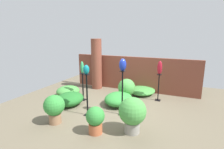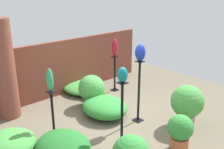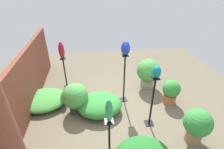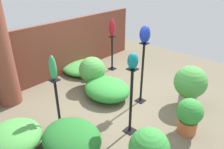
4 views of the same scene
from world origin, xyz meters
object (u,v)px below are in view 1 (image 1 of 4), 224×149
at_px(brick_pillar, 97,64).
at_px(art_vase_cobalt, 123,65).
at_px(pedestal_cobalt, 122,95).
at_px(art_vase_teal, 86,70).
at_px(pedestal_teal, 87,97).
at_px(pedestal_ruby, 158,89).
at_px(potted_plant_mid_right, 54,107).
at_px(potted_plant_back_center, 127,88).
at_px(pedestal_jade, 83,88).
at_px(potted_plant_front_right, 132,113).
at_px(art_vase_ruby, 160,68).
at_px(potted_plant_front_left, 95,119).
at_px(art_vase_jade, 82,67).

distance_m(brick_pillar, art_vase_cobalt, 3.04).
distance_m(pedestal_cobalt, art_vase_teal, 1.35).
distance_m(pedestal_teal, pedestal_ruby, 2.83).
xyz_separation_m(potted_plant_mid_right, potted_plant_back_center, (1.28, 2.58, -0.03)).
relative_size(pedestal_jade, potted_plant_front_right, 1.12).
distance_m(art_vase_cobalt, art_vase_ruby, 1.91).
bearing_deg(potted_plant_front_left, brick_pillar, 117.46).
xyz_separation_m(pedestal_ruby, art_vase_cobalt, (-0.85, -1.69, 1.14)).
distance_m(art_vase_cobalt, potted_plant_front_right, 1.49).
bearing_deg(pedestal_ruby, art_vase_cobalt, -116.73).
xyz_separation_m(pedestal_jade, potted_plant_back_center, (1.52, 0.71, -0.03)).
relative_size(pedestal_cobalt, art_vase_cobalt, 3.86).
distance_m(art_vase_cobalt, potted_plant_front_left, 1.77).
distance_m(art_vase_ruby, art_vase_jade, 2.88).
bearing_deg(potted_plant_front_left, potted_plant_mid_right, 179.70).
bearing_deg(potted_plant_front_left, art_vase_teal, 131.69).
bearing_deg(potted_plant_front_left, potted_plant_front_right, 25.46).
bearing_deg(pedestal_cobalt, brick_pillar, 133.28).
height_order(pedestal_jade, art_vase_teal, art_vase_teal).
bearing_deg(art_vase_cobalt, potted_plant_front_right, -55.84).
bearing_deg(pedestal_teal, art_vase_teal, 0.00).
distance_m(brick_pillar, pedestal_jade, 1.74).
bearing_deg(pedestal_jade, art_vase_ruby, 22.12).
bearing_deg(art_vase_cobalt, potted_plant_back_center, 102.73).
xyz_separation_m(pedestal_jade, art_vase_ruby, (2.66, 1.08, 0.80)).
xyz_separation_m(art_vase_ruby, potted_plant_mid_right, (-2.42, -2.95, -0.80)).
height_order(pedestal_cobalt, pedestal_teal, pedestal_cobalt).
bearing_deg(potted_plant_front_left, pedestal_teal, 131.69).
height_order(art_vase_jade, potted_plant_back_center, art_vase_jade).
xyz_separation_m(pedestal_ruby, potted_plant_front_left, (-1.11, -2.95, -0.07)).
height_order(brick_pillar, pedestal_jade, brick_pillar).
height_order(brick_pillar, potted_plant_mid_right, brick_pillar).
height_order(brick_pillar, pedestal_ruby, brick_pillar).
bearing_deg(pedestal_teal, pedestal_ruby, 49.59).
bearing_deg(art_vase_ruby, pedestal_ruby, 0.00).
bearing_deg(art_vase_ruby, pedestal_cobalt, -116.73).
distance_m(brick_pillar, potted_plant_front_right, 4.08).
distance_m(pedestal_ruby, art_vase_ruby, 0.81).
height_order(pedestal_ruby, art_vase_cobalt, art_vase_cobalt).
relative_size(pedestal_ruby, potted_plant_mid_right, 1.23).
relative_size(potted_plant_mid_right, potted_plant_front_left, 1.17).
relative_size(pedestal_ruby, potted_plant_back_center, 1.25).
xyz_separation_m(pedestal_cobalt, pedestal_ruby, (0.85, 1.69, -0.19)).
height_order(art_vase_teal, potted_plant_front_left, art_vase_teal).
height_order(art_vase_cobalt, art_vase_ruby, art_vase_cobalt).
xyz_separation_m(brick_pillar, art_vase_teal, (1.08, -2.65, 0.31)).
relative_size(pedestal_jade, potted_plant_front_left, 1.48).
height_order(pedestal_jade, art_vase_cobalt, art_vase_cobalt).
height_order(potted_plant_mid_right, potted_plant_front_left, potted_plant_mid_right).
bearing_deg(art_vase_teal, pedestal_ruby, 49.59).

